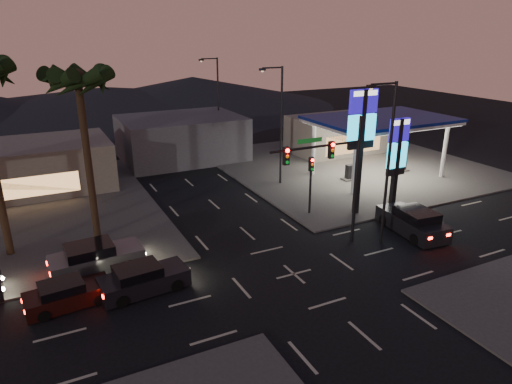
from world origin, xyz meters
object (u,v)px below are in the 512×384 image
pylon_sign_short (397,152)px  traffic_signal_mast (334,166)px  pylon_sign_tall (362,128)px  suv_station (413,222)px  car_lane_a_front (143,279)px  gas_station (381,122)px  car_lane_b_front (95,258)px  car_lane_a_mid (67,295)px

pylon_sign_short → traffic_signal_mast: size_ratio=0.88×
pylon_sign_tall → suv_station: bearing=-73.1°
traffic_signal_mast → suv_station: size_ratio=1.50×
traffic_signal_mast → car_lane_a_front: bearing=-179.9°
gas_station → traffic_signal_mast: (-12.24, -10.01, 0.15)m
pylon_sign_short → gas_station: bearing=56.3°
car_lane_b_front → suv_station: bearing=-11.7°
pylon_sign_short → suv_station: size_ratio=1.31×
suv_station → pylon_sign_tall: bearing=106.9°
traffic_signal_mast → car_lane_b_front: bearing=166.4°
gas_station → suv_station: bearing=-119.8°
car_lane_a_front → gas_station: bearing=22.8°
car_lane_a_front → suv_station: bearing=-2.5°
pylon_sign_short → car_lane_b_front: 21.06m
pylon_sign_short → car_lane_b_front: pylon_sign_short is taller
gas_station → pylon_sign_tall: (-7.50, -6.50, 1.31)m
car_lane_a_mid → suv_station: bearing=-2.9°
traffic_signal_mast → gas_station: bearing=39.3°
pylon_sign_tall → traffic_signal_mast: bearing=-143.5°
pylon_sign_short → traffic_signal_mast: bearing=-160.9°
gas_station → traffic_signal_mast: traffic_signal_mast is taller
pylon_sign_short → traffic_signal_mast: (-7.24, -2.51, 0.57)m
gas_station → car_lane_b_front: 26.90m
car_lane_b_front → pylon_sign_tall: bearing=0.8°
car_lane_a_front → pylon_sign_tall: bearing=12.2°
car_lane_b_front → car_lane_a_mid: bearing=-120.7°
car_lane_a_mid → pylon_sign_short: bearing=5.6°
suv_station → car_lane_b_front: bearing=168.3°
traffic_signal_mast → car_lane_b_front: traffic_signal_mast is taller
traffic_signal_mast → car_lane_a_mid: 15.88m
car_lane_a_mid → car_lane_b_front: car_lane_b_front is taller
pylon_sign_short → car_lane_a_mid: size_ratio=1.67×
car_lane_a_front → car_lane_a_mid: size_ratio=1.12×
pylon_sign_short → traffic_signal_mast: traffic_signal_mast is taller
car_lane_a_front → suv_station: 17.65m
car_lane_a_mid → suv_station: suv_station is taller
car_lane_b_front → suv_station: size_ratio=0.97×
traffic_signal_mast → car_lane_a_mid: traffic_signal_mast is taller
pylon_sign_tall → pylon_sign_short: (2.50, -1.00, -1.74)m
traffic_signal_mast → car_lane_a_mid: bearing=178.9°
traffic_signal_mast → car_lane_a_front: (-11.59, -0.02, -4.54)m
suv_station → car_lane_a_front: bearing=177.5°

